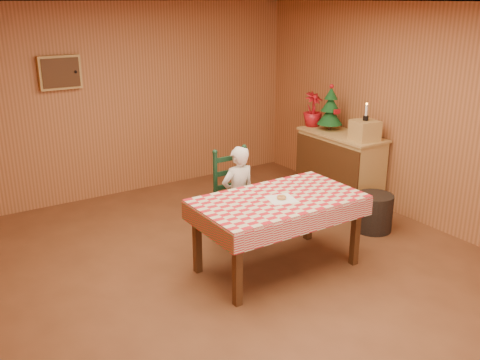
{
  "coord_description": "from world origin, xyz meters",
  "views": [
    {
      "loc": [
        -2.69,
        -3.93,
        2.64
      ],
      "look_at": [
        0.0,
        0.2,
        0.95
      ],
      "focal_mm": 40.0,
      "sensor_mm": 36.0,
      "label": 1
    }
  ],
  "objects_px": {
    "dining_table": "(278,205)",
    "crate": "(365,130)",
    "storage_bin": "(374,212)",
    "ladder_chair": "(235,199)",
    "shelf_unit": "(339,167)",
    "seated_child": "(238,196)",
    "christmas_tree": "(330,109)"
  },
  "relations": [
    {
      "from": "dining_table",
      "to": "ladder_chair",
      "type": "distance_m",
      "value": 0.81
    },
    {
      "from": "seated_child",
      "to": "dining_table",
      "type": "bearing_deg",
      "value": 90.0
    },
    {
      "from": "crate",
      "to": "storage_bin",
      "type": "relative_size",
      "value": 0.68
    },
    {
      "from": "crate",
      "to": "christmas_tree",
      "type": "distance_m",
      "value": 0.67
    },
    {
      "from": "dining_table",
      "to": "christmas_tree",
      "type": "relative_size",
      "value": 2.67
    },
    {
      "from": "christmas_tree",
      "to": "shelf_unit",
      "type": "bearing_deg",
      "value": -91.98
    },
    {
      "from": "ladder_chair",
      "to": "shelf_unit",
      "type": "bearing_deg",
      "value": 10.0
    },
    {
      "from": "shelf_unit",
      "to": "ladder_chair",
      "type": "bearing_deg",
      "value": -170.0
    },
    {
      "from": "dining_table",
      "to": "crate",
      "type": "relative_size",
      "value": 5.52
    },
    {
      "from": "ladder_chair",
      "to": "seated_child",
      "type": "bearing_deg",
      "value": -90.0
    },
    {
      "from": "seated_child",
      "to": "christmas_tree",
      "type": "height_order",
      "value": "christmas_tree"
    },
    {
      "from": "crate",
      "to": "storage_bin",
      "type": "distance_m",
      "value": 1.08
    },
    {
      "from": "crate",
      "to": "storage_bin",
      "type": "height_order",
      "value": "crate"
    },
    {
      "from": "ladder_chair",
      "to": "shelf_unit",
      "type": "height_order",
      "value": "ladder_chair"
    },
    {
      "from": "ladder_chair",
      "to": "shelf_unit",
      "type": "relative_size",
      "value": 0.87
    },
    {
      "from": "ladder_chair",
      "to": "shelf_unit",
      "type": "distance_m",
      "value": 1.91
    },
    {
      "from": "ladder_chair",
      "to": "storage_bin",
      "type": "bearing_deg",
      "value": -23.08
    },
    {
      "from": "ladder_chair",
      "to": "christmas_tree",
      "type": "bearing_deg",
      "value": 17.09
    },
    {
      "from": "crate",
      "to": "storage_bin",
      "type": "bearing_deg",
      "value": -121.8
    },
    {
      "from": "dining_table",
      "to": "ladder_chair",
      "type": "bearing_deg",
      "value": 90.0
    },
    {
      "from": "shelf_unit",
      "to": "crate",
      "type": "relative_size",
      "value": 4.13
    },
    {
      "from": "christmas_tree",
      "to": "crate",
      "type": "bearing_deg",
      "value": -90.0
    },
    {
      "from": "shelf_unit",
      "to": "christmas_tree",
      "type": "relative_size",
      "value": 2.0
    },
    {
      "from": "shelf_unit",
      "to": "seated_child",
      "type": "bearing_deg",
      "value": -168.33
    },
    {
      "from": "crate",
      "to": "christmas_tree",
      "type": "relative_size",
      "value": 0.48
    },
    {
      "from": "ladder_chair",
      "to": "christmas_tree",
      "type": "distance_m",
      "value": 2.1
    },
    {
      "from": "christmas_tree",
      "to": "ladder_chair",
      "type": "bearing_deg",
      "value": -162.91
    },
    {
      "from": "shelf_unit",
      "to": "christmas_tree",
      "type": "distance_m",
      "value": 0.79
    },
    {
      "from": "ladder_chair",
      "to": "crate",
      "type": "height_order",
      "value": "crate"
    },
    {
      "from": "ladder_chair",
      "to": "crate",
      "type": "relative_size",
      "value": 3.6
    },
    {
      "from": "dining_table",
      "to": "crate",
      "type": "bearing_deg",
      "value": 20.81
    },
    {
      "from": "seated_child",
      "to": "christmas_tree",
      "type": "relative_size",
      "value": 1.81
    }
  ]
}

